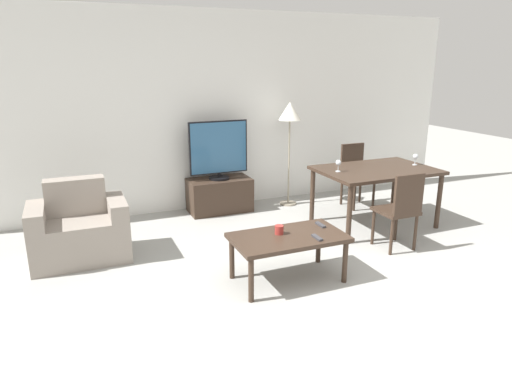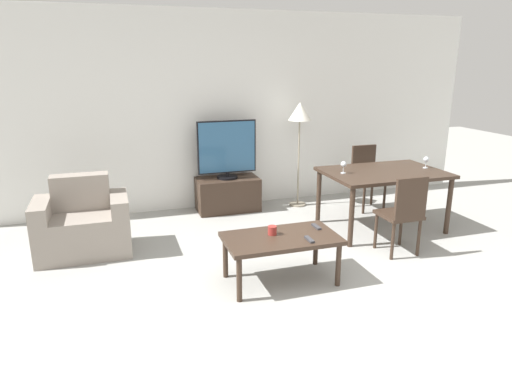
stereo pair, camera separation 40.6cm
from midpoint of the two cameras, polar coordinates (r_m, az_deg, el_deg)
ground_plane at (r=3.96m, az=9.68°, el=-15.07°), size 18.00×18.00×0.00m
wall_back at (r=6.50m, az=-5.84°, el=9.99°), size 7.38×0.06×2.70m
armchair at (r=5.22m, az=-23.32°, el=-4.51°), size 0.97×0.64×0.84m
tv_stand at (r=6.38m, az=-6.40°, el=-0.39°), size 0.86×0.46×0.46m
tv at (r=6.23m, az=-6.58°, el=5.21°), size 0.81×0.28×0.80m
coffee_table at (r=4.30m, az=1.36°, el=-6.14°), size 1.07×0.60×0.46m
dining_table at (r=5.86m, az=12.86°, el=2.13°), size 1.44×0.97×0.74m
dining_chair_near at (r=5.15m, az=15.52°, el=-1.88°), size 0.40×0.40×0.89m
dining_chair_far at (r=6.67m, az=10.64°, el=2.50°), size 0.40×0.40×0.89m
floor_lamp at (r=6.45m, az=2.43°, el=9.32°), size 0.32×0.32×1.49m
remote_primary at (r=4.22m, az=4.92°, el=-5.74°), size 0.04×0.15×0.02m
remote_secondary at (r=4.54m, az=5.54°, el=-4.14°), size 0.04×0.15×0.02m
cup_white_near at (r=4.30m, az=0.21°, el=-4.78°), size 0.08×0.08×0.08m
wine_glass_left at (r=6.16m, az=17.54°, el=4.15°), size 0.07×0.07×0.15m
wine_glass_center at (r=5.57m, az=8.22°, el=3.54°), size 0.07×0.07×0.15m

